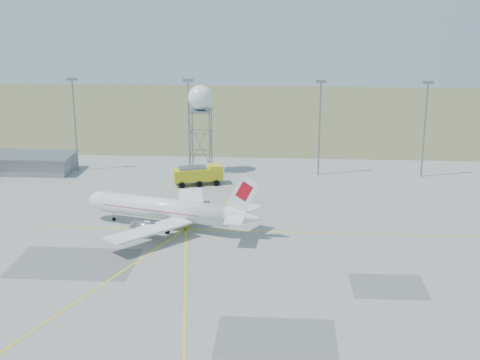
{
  "coord_description": "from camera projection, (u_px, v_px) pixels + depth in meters",
  "views": [
    {
      "loc": [
        10.46,
        -74.23,
        39.09
      ],
      "look_at": [
        2.78,
        40.0,
        5.97
      ],
      "focal_mm": 50.0,
      "sensor_mm": 36.0,
      "label": 1
    }
  ],
  "objects": [
    {
      "name": "airliner_main",
      "position": [
        167.0,
        210.0,
        111.73
      ],
      "size": [
        31.0,
        29.37,
        10.72
      ],
      "rotation": [
        0.0,
        0.0,
        2.85
      ],
      "color": "white",
      "rests_on": "ground"
    },
    {
      "name": "mast_c",
      "position": [
        320.0,
        120.0,
        141.43
      ],
      "size": [
        2.2,
        0.5,
        20.5
      ],
      "color": "slate",
      "rests_on": "ground"
    },
    {
      "name": "fire_truck",
      "position": [
        199.0,
        176.0,
        136.92
      ],
      "size": [
        10.53,
        6.24,
        4.0
      ],
      "rotation": [
        0.0,
        0.0,
        0.29
      ],
      "color": "gold",
      "rests_on": "ground"
    },
    {
      "name": "mast_a",
      "position": [
        75.0,
        117.0,
        144.84
      ],
      "size": [
        2.2,
        0.5,
        20.5
      ],
      "color": "slate",
      "rests_on": "ground"
    },
    {
      "name": "mast_b",
      "position": [
        189.0,
        118.0,
        143.23
      ],
      "size": [
        2.2,
        0.5,
        20.5
      ],
      "color": "slate",
      "rests_on": "ground"
    },
    {
      "name": "building_grey",
      "position": [
        30.0,
        163.0,
        146.37
      ],
      "size": [
        19.0,
        10.0,
        3.9
      ],
      "color": "gray",
      "rests_on": "ground"
    },
    {
      "name": "grass_strip",
      "position": [
        252.0,
        112.0,
        216.86
      ],
      "size": [
        400.0,
        120.0,
        0.03
      ],
      "primitive_type": "cube",
      "color": "#545C33",
      "rests_on": "ground"
    },
    {
      "name": "mast_d",
      "position": [
        425.0,
        121.0,
        140.01
      ],
      "size": [
        2.2,
        0.5,
        20.5
      ],
      "color": "slate",
      "rests_on": "ground"
    },
    {
      "name": "radar_tower",
      "position": [
        201.0,
        124.0,
        143.46
      ],
      "size": [
        5.3,
        5.3,
        19.2
      ],
      "color": "slate",
      "rests_on": "ground"
    },
    {
      "name": "ground",
      "position": [
        196.0,
        315.0,
        82.68
      ],
      "size": [
        400.0,
        400.0,
        0.0
      ],
      "primitive_type": "plane",
      "color": "#A3A49E",
      "rests_on": "ground"
    }
  ]
}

